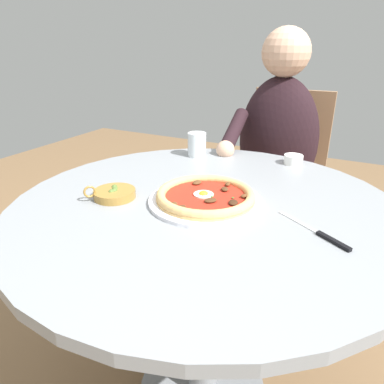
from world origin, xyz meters
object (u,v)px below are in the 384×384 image
at_px(water_glass, 197,146).
at_px(ramekin_capers, 293,159).
at_px(diner_person, 273,182).
at_px(steak_knife, 322,235).
at_px(dining_table, 205,243).
at_px(cafe_chair_diner, 282,167).
at_px(olive_pan, 114,193).
at_px(pizza_on_plate, 207,197).

bearing_deg(water_glass, ramekin_capers, -78.25).
relative_size(ramekin_capers, diner_person, 0.06).
height_order(steak_knife, diner_person, diner_person).
xyz_separation_m(dining_table, cafe_chair_diner, (0.88, 0.00, -0.04)).
distance_m(dining_table, water_glass, 0.45).
bearing_deg(diner_person, olive_pan, 163.99).
relative_size(olive_pan, cafe_chair_diner, 0.14).
height_order(ramekin_capers, diner_person, diner_person).
height_order(pizza_on_plate, diner_person, diner_person).
bearing_deg(water_glass, diner_person, -29.30).
distance_m(ramekin_capers, cafe_chair_diner, 0.50).
relative_size(olive_pan, diner_person, 0.11).
bearing_deg(diner_person, steak_knife, -158.27).
height_order(dining_table, diner_person, diner_person).
distance_m(water_glass, steak_knife, 0.66).
relative_size(diner_person, cafe_chair_diner, 1.30).
xyz_separation_m(dining_table, diner_person, (0.73, 0.00, -0.07)).
distance_m(steak_knife, olive_pan, 0.55).
xyz_separation_m(steak_knife, cafe_chair_diner, (0.93, 0.31, -0.17)).
height_order(water_glass, cafe_chair_diner, cafe_chair_diner).
relative_size(dining_table, cafe_chair_diner, 1.15).
xyz_separation_m(pizza_on_plate, ramekin_capers, (0.43, -0.13, 0.00)).
bearing_deg(dining_table, olive_pan, 110.18).
bearing_deg(diner_person, dining_table, -179.84).
distance_m(ramekin_capers, diner_person, 0.39).
relative_size(dining_table, water_glass, 11.80).
bearing_deg(steak_knife, ramekin_capers, 19.91).
distance_m(olive_pan, diner_person, 0.88).
relative_size(dining_table, pizza_on_plate, 3.42).
relative_size(ramekin_capers, cafe_chair_diner, 0.07).
distance_m(steak_knife, ramekin_capers, 0.51).
bearing_deg(steak_knife, dining_table, 81.85).
xyz_separation_m(dining_table, pizza_on_plate, (0.00, -0.00, 0.14)).
relative_size(water_glass, olive_pan, 0.71).
bearing_deg(pizza_on_plate, steak_knife, -98.41).
bearing_deg(olive_pan, dining_table, -69.82).
height_order(water_glass, steak_knife, water_glass).
height_order(pizza_on_plate, ramekin_capers, pizza_on_plate).
xyz_separation_m(pizza_on_plate, olive_pan, (-0.09, 0.24, -0.00)).
height_order(pizza_on_plate, steak_knife, pizza_on_plate).
xyz_separation_m(dining_table, ramekin_capers, (0.44, -0.13, 0.15)).
xyz_separation_m(water_glass, diner_person, (0.37, -0.21, -0.24)).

